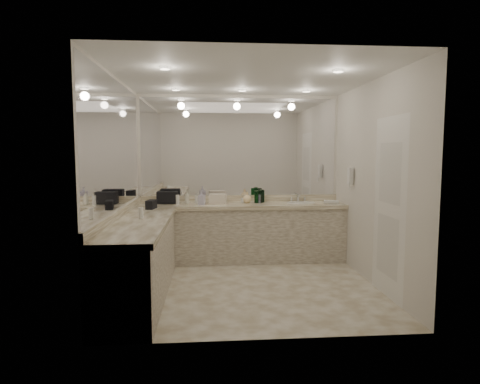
{
  "coord_description": "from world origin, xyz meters",
  "views": [
    {
      "loc": [
        -0.49,
        -4.95,
        1.68
      ],
      "look_at": [
        -0.07,
        0.4,
        1.16
      ],
      "focal_mm": 30.0,
      "sensor_mm": 36.0,
      "label": 1
    }
  ],
  "objects": [
    {
      "name": "amenity_bottle_4",
      "position": [
        -0.97,
        1.17,
        0.97
      ],
      "size": [
        0.06,
        0.06,
        0.15
      ],
      "primitive_type": "cylinder",
      "color": "white",
      "rests_on": "vanity_back_top"
    },
    {
      "name": "faucet",
      "position": [
        0.95,
        1.41,
        0.97
      ],
      "size": [
        0.24,
        0.16,
        0.14
      ],
      "primitive_type": "cube",
      "color": "silver",
      "rests_on": "vanity_back_top"
    },
    {
      "name": "soap_bottle_b",
      "position": [
        -0.6,
        1.1,
        1.01
      ],
      "size": [
        0.12,
        0.12,
        0.22
      ],
      "primitive_type": "imported",
      "rotation": [
        0.0,
        0.0,
        -0.23
      ],
      "color": "silver",
      "rests_on": "vanity_back_top"
    },
    {
      "name": "soap_bottle_a",
      "position": [
        -0.83,
        1.23,
        1.0
      ],
      "size": [
        0.1,
        0.1,
        0.2
      ],
      "primitive_type": "imported",
      "rotation": [
        0.0,
        0.0,
        -0.39
      ],
      "color": "silver",
      "rests_on": "vanity_back_top"
    },
    {
      "name": "amenity_bottle_5",
      "position": [
        -1.08,
        1.29,
        0.96
      ],
      "size": [
        0.06,
        0.06,
        0.12
      ],
      "primitive_type": "cylinder",
      "color": "#E0B28C",
      "rests_on": "vanity_back_top"
    },
    {
      "name": "black_toiletry_bag",
      "position": [
        -1.13,
        1.27,
        0.99
      ],
      "size": [
        0.32,
        0.2,
        0.18
      ],
      "primitive_type": "cube",
      "rotation": [
        0.0,
        0.0,
        -0.01
      ],
      "color": "black",
      "rests_on": "vanity_back_top"
    },
    {
      "name": "green_bottle_0",
      "position": [
        0.33,
        1.29,
        0.99
      ],
      "size": [
        0.07,
        0.07,
        0.18
      ],
      "primitive_type": "cylinder",
      "color": "#0B4317",
      "rests_on": "vanity_back_top"
    },
    {
      "name": "mirror_left",
      "position": [
        -1.59,
        0.0,
        1.77
      ],
      "size": [
        0.01,
        2.92,
        1.55
      ],
      "primitive_type": "cube",
      "color": "white",
      "rests_on": "wall_left"
    },
    {
      "name": "amenity_bottle_6",
      "position": [
        -0.68,
        1.25,
        0.96
      ],
      "size": [
        0.05,
        0.05,
        0.12
      ],
      "primitive_type": "cylinder",
      "color": "white",
      "rests_on": "vanity_back_top"
    },
    {
      "name": "hand_towel",
      "position": [
        1.42,
        1.14,
        0.92
      ],
      "size": [
        0.24,
        0.19,
        0.04
      ],
      "primitive_type": "cube",
      "rotation": [
        0.0,
        0.0,
        -0.2
      ],
      "color": "white",
      "rests_on": "vanity_back_top"
    },
    {
      "name": "green_bottle_2",
      "position": [
        0.3,
        1.23,
        1.0
      ],
      "size": [
        0.06,
        0.06,
        0.21
      ],
      "primitive_type": "cylinder",
      "color": "#0B4317",
      "rests_on": "vanity_back_top"
    },
    {
      "name": "black_bag_spill",
      "position": [
        -1.3,
        0.71,
        0.96
      ],
      "size": [
        0.14,
        0.24,
        0.12
      ],
      "primitive_type": "cube",
      "rotation": [
        0.0,
        0.0,
        -0.17
      ],
      "color": "black",
      "rests_on": "vanity_left_top"
    },
    {
      "name": "amenity_bottle_3",
      "position": [
        -1.11,
        1.31,
        0.95
      ],
      "size": [
        0.06,
        0.06,
        0.09
      ],
      "primitive_type": "cylinder",
      "color": "white",
      "rests_on": "vanity_back_top"
    },
    {
      "name": "soap_bottle_c",
      "position": [
        0.11,
        1.27,
        0.99
      ],
      "size": [
        0.17,
        0.17,
        0.18
      ],
      "primitive_type": "imported",
      "rotation": [
        0.0,
        0.0,
        -0.3
      ],
      "color": "#FFDEA3",
      "rests_on": "vanity_back_top"
    },
    {
      "name": "backsplash_left",
      "position": [
        -1.58,
        0.0,
        0.95
      ],
      "size": [
        0.04,
        3.0,
        0.1
      ],
      "primitive_type": "cube",
      "color": "#F1E8CC",
      "rests_on": "vanity_left_top"
    },
    {
      "name": "wall_phone",
      "position": [
        1.56,
        0.7,
        1.35
      ],
      "size": [
        0.06,
        0.1,
        0.24
      ],
      "primitive_type": "cube",
      "color": "white",
      "rests_on": "wall_right"
    },
    {
      "name": "wall_back",
      "position": [
        0.0,
        1.5,
        1.3
      ],
      "size": [
        3.2,
        0.02,
        2.6
      ],
      "primitive_type": "cube",
      "color": "silver",
      "rests_on": "floor"
    },
    {
      "name": "green_bottle_4",
      "position": [
        0.36,
        1.33,
        1.0
      ],
      "size": [
        0.07,
        0.07,
        0.2
      ],
      "primitive_type": "cylinder",
      "color": "#0B4317",
      "rests_on": "vanity_back_top"
    },
    {
      "name": "green_bottle_3",
      "position": [
        0.25,
        1.24,
        1.0
      ],
      "size": [
        0.07,
        0.07,
        0.19
      ],
      "primitive_type": "cylinder",
      "color": "#0B4317",
      "rests_on": "vanity_back_top"
    },
    {
      "name": "wall_left",
      "position": [
        -1.6,
        0.0,
        1.3
      ],
      "size": [
        0.02,
        3.0,
        2.6
      ],
      "primitive_type": "cube",
      "color": "silver",
      "rests_on": "floor"
    },
    {
      "name": "wall_right",
      "position": [
        1.6,
        0.0,
        1.3
      ],
      "size": [
        0.02,
        3.0,
        2.6
      ],
      "primitive_type": "cube",
      "color": "silver",
      "rests_on": "floor"
    },
    {
      "name": "sink",
      "position": [
        0.95,
        1.2,
        0.9
      ],
      "size": [
        0.44,
        0.44,
        0.03
      ],
      "primitive_type": "cylinder",
      "color": "white",
      "rests_on": "vanity_back_top"
    },
    {
      "name": "amenity_bottle_1",
      "position": [
        0.03,
        1.27,
        0.94
      ],
      "size": [
        0.05,
        0.05,
        0.08
      ],
      "primitive_type": "cylinder",
      "color": "white",
      "rests_on": "vanity_back_top"
    },
    {
      "name": "green_bottle_1",
      "position": [
        0.35,
        1.35,
        1.0
      ],
      "size": [
        0.06,
        0.06,
        0.2
      ],
      "primitive_type": "cylinder",
      "color": "#0B4317",
      "rests_on": "vanity_back_top"
    },
    {
      "name": "mirror_back",
      "position": [
        0.0,
        1.49,
        1.77
      ],
      "size": [
        3.12,
        0.01,
        1.55
      ],
      "primitive_type": "cube",
      "color": "white",
      "rests_on": "wall_back"
    },
    {
      "name": "vanity_left_base",
      "position": [
        -1.3,
        -0.3,
        0.42
      ],
      "size": [
        0.6,
        2.4,
        0.84
      ],
      "primitive_type": "cube",
      "color": "beige",
      "rests_on": "floor"
    },
    {
      "name": "backsplash_back",
      "position": [
        0.0,
        1.48,
        0.95
      ],
      "size": [
        3.2,
        0.04,
        0.1
      ],
      "primitive_type": "cube",
      "color": "#F1E8CC",
      "rests_on": "vanity_back_top"
    },
    {
      "name": "lotion_left",
      "position": [
        -1.3,
        -0.15,
        0.97
      ],
      "size": [
        0.06,
        0.06,
        0.13
      ],
      "primitive_type": "cylinder",
      "color": "white",
      "rests_on": "vanity_left_top"
    },
    {
      "name": "ceiling",
      "position": [
        0.0,
        0.0,
        2.6
      ],
      "size": [
        3.2,
        3.2,
        0.0
      ],
      "primitive_type": "plane",
      "color": "white",
      "rests_on": "floor"
    },
    {
      "name": "door",
      "position": [
        1.59,
        -0.5,
        1.05
      ],
      "size": [
        0.02,
        0.82,
        2.1
      ],
      "primitive_type": "cube",
      "color": "white",
      "rests_on": "wall_right"
    },
    {
      "name": "floor",
      "position": [
        0.0,
        0.0,
        0.0
      ],
      "size": [
        3.2,
        3.2,
        0.0
      ],
      "primitive_type": "plane",
      "color": "beige",
      "rests_on": "ground"
    },
    {
      "name": "amenity_bottle_2",
      "position": [
        0.3,
        1.21,
        0.97
      ],
      "size": [
        0.04,
        0.04,
        0.14
      ],
      "primitive_type": "cylinder",
      "color": "#3F3F4C",
      "rests_on": "vanity_back_top"
    },
    {
      "name": "vanity_left_top",
      "position": [
        -1.29,
        -0.3,
        0.87
      ],
      "size": [
        0.64,
        2.42,
        0.06
      ],
      "primitive_type": "cube",
      "color": "#F1E8CC",
      "rests_on": "vanity_left_base"
    },
    {
      "name": "cream_cosmetic_case",
      "position": [
        -0.35,
        1.22,
        0.98
      ],
      "size": [
        0.29,
        0.21,
        0.15
      ],
      "primitive_type": "cube",
      "rotation": [
        0.0,
        0.0,
        -0.18
      ],
      "color": "beige",
      "rests_on": "vanity_back_top"
    },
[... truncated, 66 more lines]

